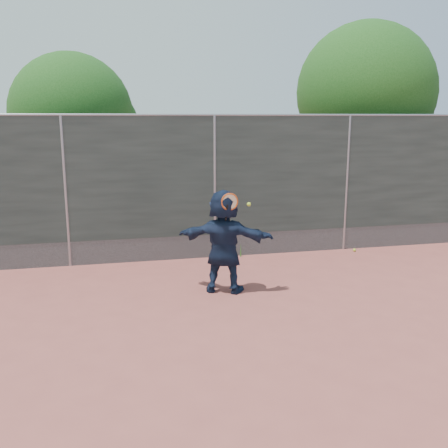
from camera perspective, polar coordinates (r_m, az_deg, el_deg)
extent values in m
plane|color=#9E4C42|center=(7.59, 4.36, -10.84)|extent=(80.00, 80.00, 0.00)
imported|color=#15213A|center=(8.48, 0.00, -1.97)|extent=(1.73, 1.13, 1.79)
sphere|color=#B1D12E|center=(11.58, 14.69, -2.90)|extent=(0.07, 0.07, 0.07)
cube|color=#38423D|center=(10.46, -1.08, 5.49)|extent=(20.00, 0.04, 2.50)
cube|color=slate|center=(10.73, -1.05, -2.48)|extent=(20.00, 0.03, 0.50)
cylinder|color=gray|center=(10.39, -1.11, 12.36)|extent=(20.00, 0.05, 0.05)
cylinder|color=gray|center=(10.32, -17.65, 3.44)|extent=(0.06, 0.06, 3.00)
cylinder|color=gray|center=(10.49, -1.08, 4.14)|extent=(0.06, 0.06, 3.00)
cylinder|color=gray|center=(11.47, 13.82, 4.48)|extent=(0.06, 0.06, 3.00)
torus|color=#CC4A13|center=(8.16, 0.65, 2.55)|extent=(0.29, 0.05, 0.29)
cylinder|color=beige|center=(8.16, 0.65, 2.55)|extent=(0.25, 0.03, 0.25)
cylinder|color=black|center=(8.20, 0.27, 1.19)|extent=(0.04, 0.13, 0.33)
sphere|color=#B1D12E|center=(8.32, 2.86, 2.26)|extent=(0.07, 0.07, 0.07)
cylinder|color=#382314|center=(14.11, 15.32, 4.96)|extent=(0.28, 0.28, 2.60)
sphere|color=#23561C|center=(14.03, 15.85, 14.27)|extent=(3.60, 3.60, 3.60)
sphere|color=#23561C|center=(14.54, 17.95, 12.64)|extent=(2.52, 2.52, 2.52)
cylinder|color=#382314|center=(13.34, -16.49, 3.63)|extent=(0.28, 0.28, 2.20)
sphere|color=#23561C|center=(13.21, -17.00, 11.91)|extent=(3.00, 3.00, 3.00)
sphere|color=#23561C|center=(13.38, -14.26, 10.77)|extent=(2.10, 2.10, 2.10)
cone|color=#387226|center=(10.70, 0.39, -3.19)|extent=(0.03, 0.03, 0.26)
cone|color=#387226|center=(10.79, 1.92, -2.97)|extent=(0.03, 0.03, 0.30)
cone|color=#387226|center=(10.62, -1.43, -3.43)|extent=(0.03, 0.03, 0.22)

